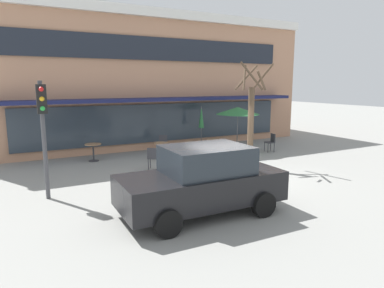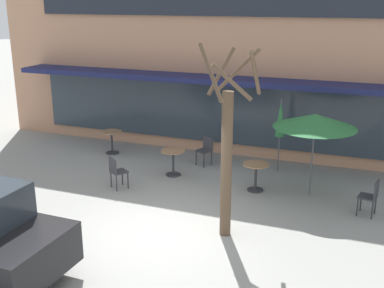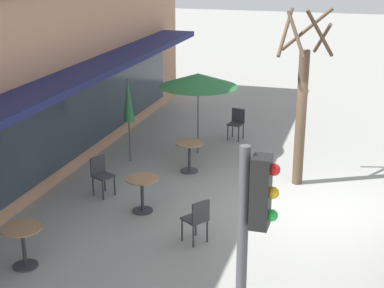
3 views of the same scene
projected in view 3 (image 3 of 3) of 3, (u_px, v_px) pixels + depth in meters
The scene contains 11 objects.
ground_plane at pixel (315, 210), 12.56m from camera, with size 80.00×80.00×0.00m, color gray.
cafe_table_near_wall at pixel (189, 152), 14.57m from camera, with size 0.70×0.70×0.76m.
cafe_table_streetside at pixel (142, 189), 12.35m from camera, with size 0.70×0.70×0.76m.
cafe_table_by_tree at pixel (23, 240), 10.19m from camera, with size 0.70×0.70×0.76m.
patio_umbrella_green_folded at pixel (198, 80), 15.42m from camera, with size 2.10×2.10×2.20m.
patio_umbrella_cream_folded at pixel (128, 101), 14.91m from camera, with size 0.28×0.28×2.20m.
cafe_chair_0 at pixel (197, 218), 11.02m from camera, with size 0.56×0.56×0.89m.
cafe_chair_1 at pixel (237, 121), 17.06m from camera, with size 0.47×0.47×0.89m.
cafe_chair_2 at pixel (101, 173), 13.19m from camera, with size 0.53×0.53×0.89m.
street_tree at pixel (302, 104), 13.39m from camera, with size 1.25×1.24×4.13m.
traffic_light_pole at pixel (251, 242), 6.40m from camera, with size 0.26×0.44×3.40m.
Camera 3 is at (-11.72, -0.77, 5.36)m, focal length 55.00 mm.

